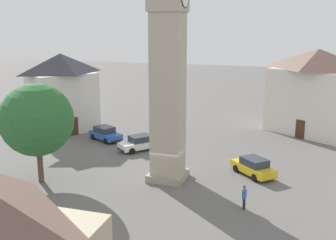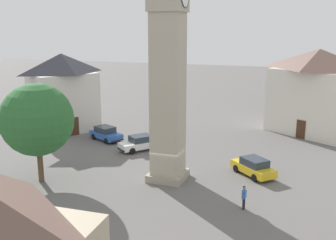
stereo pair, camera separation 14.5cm
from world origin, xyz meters
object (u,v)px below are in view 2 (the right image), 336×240
Objects in this scene: building_shop_left at (63,92)px; clock_tower at (168,9)px; tree at (37,120)px; car_silver_kerb at (106,133)px; pedestrian at (244,195)px; car_red_corner at (253,167)px; car_blue_kerb at (140,143)px; building_corner_back at (317,92)px.

clock_tower is at bearing 57.78° from building_shop_left.
clock_tower is at bearing 112.40° from tree.
pedestrian is at bearing 54.51° from car_silver_kerb.
car_red_corner is at bearing 72.00° from car_silver_kerb.
tree is 0.87× the size of building_shop_left.
clock_tower reaches higher than car_red_corner.
car_red_corner is (3.31, 11.75, 0.00)m from car_blue_kerb.
car_blue_kerb is at bearing -129.78° from pedestrian.
car_red_corner is at bearing -177.94° from pedestrian.
building_shop_left is 0.77× the size of building_corner_back.
clock_tower is 13.21m from tree.
car_blue_kerb is 0.96× the size of car_silver_kerb.
car_silver_kerb is at bearing 72.89° from building_shop_left.
pedestrian reaches higher than car_blue_kerb.
tree is (7.03, -15.93, 4.35)m from car_red_corner.
car_red_corner is 0.45× the size of building_shop_left.
clock_tower is 5.17× the size of car_silver_kerb.
building_shop_left is (-10.58, -16.79, -8.80)m from clock_tower.
tree is at bearing 26.89° from building_shop_left.
car_blue_kerb is 21.00m from building_corner_back.
building_shop_left is at bearing -153.11° from tree.
clock_tower is at bearing 50.12° from car_silver_kerb.
car_blue_kerb is 12.20m from car_red_corner.
car_red_corner is 17.95m from tree.
building_shop_left reaches higher than pedestrian.
clock_tower is 18.45m from car_silver_kerb.
pedestrian is (9.98, 11.99, 0.25)m from car_blue_kerb.
car_blue_kerb is at bearing 66.93° from car_silver_kerb.
clock_tower is at bearing -64.18° from car_red_corner.
car_silver_kerb is at bearing -64.96° from building_corner_back.
building_shop_left is (-7.45, -23.27, 3.92)m from car_red_corner.
building_corner_back reaches higher than car_red_corner.
car_silver_kerb is at bearing -108.00° from car_red_corner.
clock_tower is 2.50× the size of building_shop_left.
building_corner_back is (-22.17, 4.58, 3.99)m from pedestrian.
tree reaches higher than pedestrian.
clock_tower is 14.60m from pedestrian.
car_red_corner is at bearing 113.81° from tree.
clock_tower reaches higher than tree.
car_red_corner is (5.44, 16.73, 0.00)m from car_silver_kerb.
car_red_corner is 2.45× the size of pedestrian.
car_blue_kerb is at bearing -53.65° from building_corner_back.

